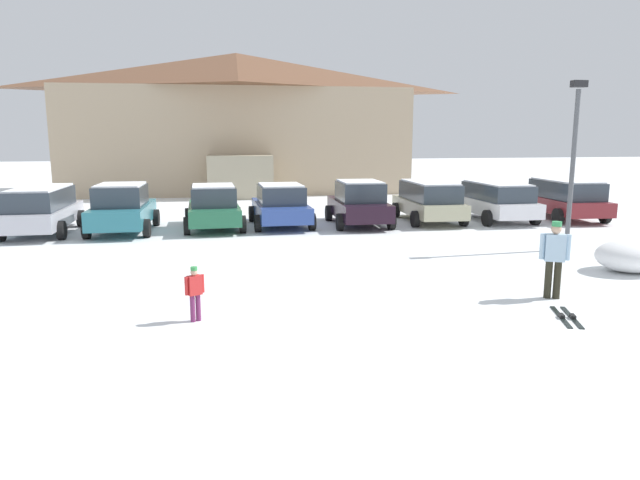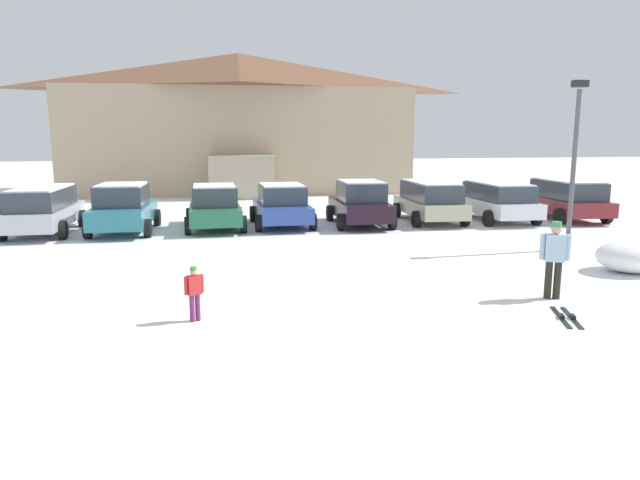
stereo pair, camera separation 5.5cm
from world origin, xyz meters
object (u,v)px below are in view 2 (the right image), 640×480
parked_green_coupe (215,207)px  parked_black_sedan (360,203)px  parked_blue_hatchback (281,205)px  parked_silver_wagon (43,208)px  parked_white_suv (497,200)px  ski_lodge (239,122)px  plowed_snow_pile (633,256)px  skier_child_in_red_jacket (194,291)px  parked_beige_suv (430,200)px  lamp_post (574,156)px  skier_adult_in_blue_parka (555,255)px  parked_maroon_van (566,198)px  parked_teal_hatchback (123,208)px  pair_of_skis (566,317)px

parked_green_coupe → parked_black_sedan: bearing=-2.1°
parked_green_coupe → parked_blue_hatchback: size_ratio=0.98×
parked_silver_wagon → parked_white_suv: 17.44m
ski_lodge → parked_silver_wagon: (-7.83, -15.80, -3.45)m
parked_green_coupe → plowed_snow_pile: (10.43, -9.15, -0.42)m
parked_silver_wagon → plowed_snow_pile: parked_silver_wagon is taller
parked_black_sedan → skier_child_in_red_jacket: size_ratio=4.02×
parked_green_coupe → parked_white_suv: 11.42m
plowed_snow_pile → parked_white_suv: bearing=83.7°
parked_beige_suv → parked_white_suv: size_ratio=1.01×
ski_lodge → plowed_snow_pile: bearing=-71.0°
lamp_post → plowed_snow_pile: size_ratio=2.67×
parked_black_sedan → skier_adult_in_blue_parka: bearing=-82.5°
parked_maroon_van → skier_child_in_red_jacket: size_ratio=4.34×
parked_white_suv → ski_lodge: bearing=121.0°
parked_teal_hatchback → parked_green_coupe: parked_teal_hatchback is taller
parked_silver_wagon → skier_adult_in_blue_parka: size_ratio=2.81×
parked_green_coupe → parked_blue_hatchback: 2.55m
parked_silver_wagon → pair_of_skis: (12.50, -12.29, -0.88)m
parked_green_coupe → parked_black_sedan: 5.59m
ski_lodge → plowed_snow_pile: ski_lodge is taller
parked_white_suv → lamp_post: 6.50m
parked_teal_hatchback → parked_maroon_van: bearing=-0.2°
parked_beige_suv → parked_maroon_van: size_ratio=0.99×
parked_silver_wagon → parked_blue_hatchback: (8.56, 0.14, -0.08)m
parked_teal_hatchback → parked_green_coupe: bearing=3.1°
parked_white_suv → pair_of_skis: (-4.93, -12.12, -0.84)m
parked_green_coupe → lamp_post: 12.43m
parked_teal_hatchback → parked_black_sedan: 8.83m
skier_adult_in_blue_parka → pair_of_skis: (-0.51, -1.28, -0.92)m
parked_maroon_van → pair_of_skis: 14.45m
pair_of_skis → lamp_post: bearing=55.9°
ski_lodge → parked_white_suv: (9.61, -15.97, -3.48)m
plowed_snow_pile → ski_lodge: bearing=109.0°
parked_white_suv → parked_maroon_van: bearing=-2.2°
lamp_post → parked_silver_wagon: bearing=159.2°
parked_teal_hatchback → parked_maroon_van: size_ratio=0.96×
parked_beige_suv → parked_teal_hatchback: bearing=-178.4°
parked_green_coupe → parked_maroon_van: (14.49, -0.25, 0.07)m
parked_maroon_van → plowed_snow_pile: bearing=-114.5°
parked_maroon_van → lamp_post: (-3.94, -6.01, 1.96)m
ski_lodge → parked_blue_hatchback: (0.73, -15.66, -3.52)m
parked_black_sedan → plowed_snow_pile: 10.19m
plowed_snow_pile → parked_black_sedan: bearing=118.4°
ski_lodge → lamp_post: 23.81m
parked_black_sedan → skier_child_in_red_jacket: parked_black_sedan is taller
skier_adult_in_blue_parka → plowed_snow_pile: size_ratio=0.88×
parked_white_suv → skier_child_in_red_jacket: (-11.91, -10.95, -0.27)m
parked_silver_wagon → parked_teal_hatchback: bearing=-4.5°
pair_of_skis → parked_white_suv: bearing=67.8°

